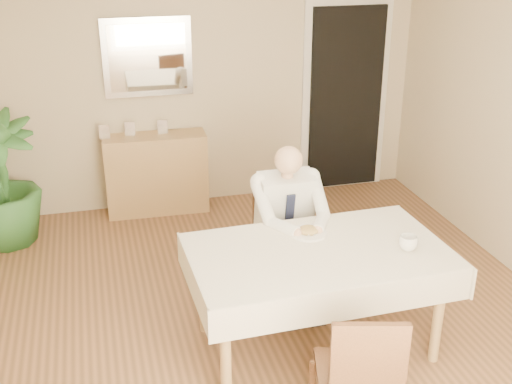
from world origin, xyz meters
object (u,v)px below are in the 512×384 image
object	(u,v)px
chair_far	(280,232)
coffee_mug	(408,243)
sideboard	(157,174)
dining_table	(318,261)
seated_man	(291,221)
potted_palm	(0,180)
chair_near	(359,371)

from	to	relation	value
chair_far	coffee_mug	xyz separation A→B (m)	(0.57, -1.02, 0.34)
coffee_mug	sideboard	size ratio (longest dim) A/B	0.12
dining_table	seated_man	distance (m)	0.59
sideboard	potted_palm	world-z (taller)	potted_palm
chair_near	potted_palm	bearing A→B (deg)	139.08
sideboard	dining_table	bearing A→B (deg)	-71.01
chair_far	potted_palm	distance (m)	2.60
dining_table	coffee_mug	distance (m)	0.60
seated_man	sideboard	bearing A→B (deg)	111.73
chair_near	coffee_mug	distance (m)	1.06
chair_far	sideboard	world-z (taller)	chair_far
sideboard	chair_near	bearing A→B (deg)	-76.68
seated_man	chair_near	bearing A→B (deg)	-93.32
chair_far	chair_near	size ratio (longest dim) A/B	0.96
coffee_mug	chair_far	bearing A→B (deg)	119.18
dining_table	coffee_mug	world-z (taller)	coffee_mug
dining_table	potted_palm	bearing A→B (deg)	133.33
sideboard	seated_man	bearing A→B (deg)	-66.33
chair_far	chair_near	world-z (taller)	chair_near
dining_table	coffee_mug	size ratio (longest dim) A/B	13.91
chair_far	coffee_mug	size ratio (longest dim) A/B	6.66
chair_far	potted_palm	bearing A→B (deg)	153.69
potted_palm	chair_far	bearing A→B (deg)	-31.33
chair_near	seated_man	world-z (taller)	seated_man
seated_man	sideboard	world-z (taller)	seated_man
sideboard	potted_palm	size ratio (longest dim) A/B	0.83
sideboard	chair_far	bearing A→B (deg)	-63.15
dining_table	potted_palm	world-z (taller)	potted_palm
seated_man	dining_table	bearing A→B (deg)	-90.00
chair_near	chair_far	bearing A→B (deg)	102.10
chair_near	sideboard	xyz separation A→B (m)	(-0.70, 3.49, -0.08)
coffee_mug	potted_palm	distance (m)	3.67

